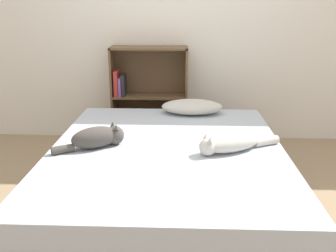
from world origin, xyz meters
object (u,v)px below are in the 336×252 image
object	(u,v)px
cat_light	(230,143)
bookshelf	(148,94)
pillow	(192,107)
cat_dark	(98,137)
bed	(167,177)

from	to	relation	value
cat_light	bookshelf	world-z (taller)	bookshelf
pillow	bookshelf	size ratio (longest dim) A/B	0.55
bookshelf	pillow	bearing A→B (deg)	-49.94
cat_light	bookshelf	distance (m)	1.51
pillow	cat_dark	xyz separation A→B (m)	(-0.64, -0.81, 0.01)
bookshelf	bed	bearing A→B (deg)	-79.24
bed	bookshelf	bearing A→B (deg)	100.76
bed	bookshelf	size ratio (longest dim) A/B	2.03
bed	cat_light	world-z (taller)	cat_light
pillow	cat_dark	world-z (taller)	cat_dark
cat_light	cat_dark	world-z (taller)	cat_dark
bed	bookshelf	distance (m)	1.36
pillow	bookshelf	world-z (taller)	bookshelf
pillow	cat_dark	distance (m)	1.03
cat_dark	bookshelf	xyz separation A→B (m)	(0.21, 1.32, -0.02)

